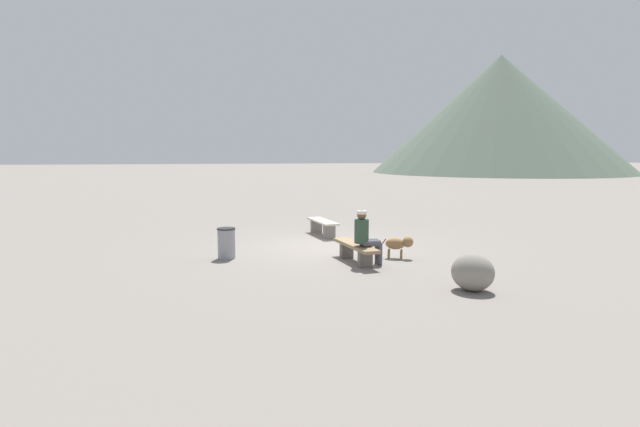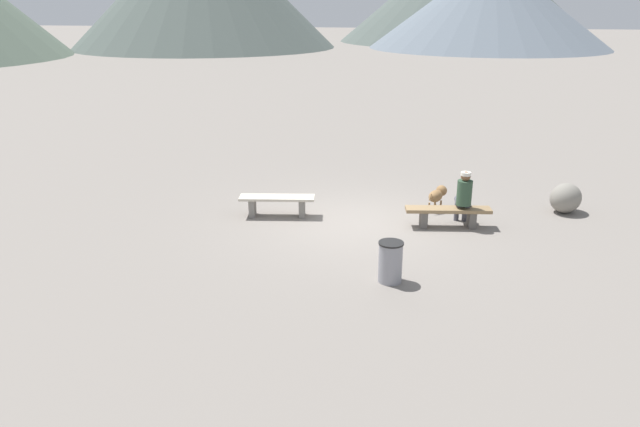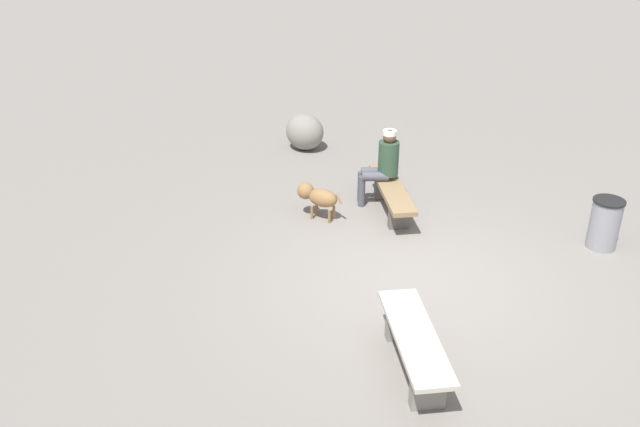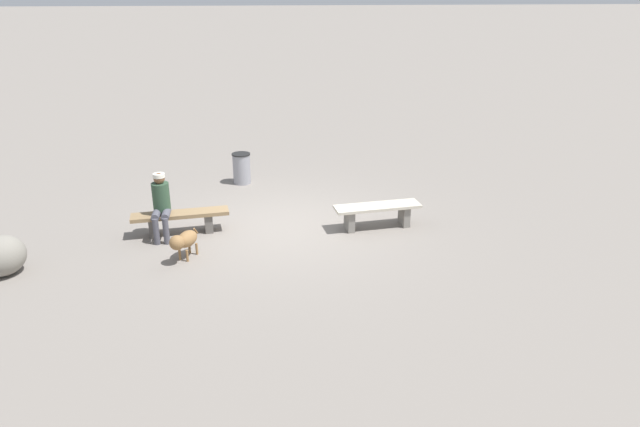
{
  "view_description": "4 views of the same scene",
  "coord_description": "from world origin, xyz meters",
  "px_view_note": "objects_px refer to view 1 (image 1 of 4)",
  "views": [
    {
      "loc": [
        12.78,
        -3.02,
        2.53
      ],
      "look_at": [
        -1.15,
        -0.04,
        0.77
      ],
      "focal_mm": 27.56,
      "sensor_mm": 36.0,
      "label": 1
    },
    {
      "loc": [
        1.34,
        -12.4,
        4.66
      ],
      "look_at": [
        -0.7,
        -0.51,
        0.37
      ],
      "focal_mm": 33.56,
      "sensor_mm": 36.0,
      "label": 2
    },
    {
      "loc": [
        -7.74,
        1.1,
        4.85
      ],
      "look_at": [
        0.73,
        1.22,
        0.6
      ],
      "focal_mm": 38.67,
      "sensor_mm": 36.0,
      "label": 3
    },
    {
      "loc": [
        0.28,
        10.64,
        4.59
      ],
      "look_at": [
        -0.61,
        0.93,
        0.64
      ],
      "focal_mm": 32.58,
      "sensor_mm": 36.0,
      "label": 4
    }
  ],
  "objects_px": {
    "bench_left": "(323,225)",
    "dog": "(399,243)",
    "trash_bin": "(226,243)",
    "seated_person": "(365,234)",
    "boulder": "(473,272)",
    "bench_right": "(356,249)"
  },
  "relations": [
    {
      "from": "bench_left",
      "to": "dog",
      "type": "height_order",
      "value": "dog"
    },
    {
      "from": "bench_left",
      "to": "trash_bin",
      "type": "distance_m",
      "value": 4.06
    },
    {
      "from": "seated_person",
      "to": "boulder",
      "type": "relative_size",
      "value": 1.6
    },
    {
      "from": "trash_bin",
      "to": "bench_right",
      "type": "bearing_deg",
      "value": 69.79
    },
    {
      "from": "trash_bin",
      "to": "boulder",
      "type": "height_order",
      "value": "trash_bin"
    },
    {
      "from": "trash_bin",
      "to": "boulder",
      "type": "distance_m",
      "value": 5.79
    },
    {
      "from": "trash_bin",
      "to": "boulder",
      "type": "bearing_deg",
      "value": 48.98
    },
    {
      "from": "seated_person",
      "to": "dog",
      "type": "bearing_deg",
      "value": 115.35
    },
    {
      "from": "bench_left",
      "to": "boulder",
      "type": "bearing_deg",
      "value": 3.89
    },
    {
      "from": "dog",
      "to": "bench_right",
      "type": "bearing_deg",
      "value": -142.68
    },
    {
      "from": "seated_person",
      "to": "bench_left",
      "type": "bearing_deg",
      "value": 179.24
    },
    {
      "from": "bench_left",
      "to": "seated_person",
      "type": "xyz_separation_m",
      "value": [
        4.14,
        0.08,
        0.39
      ]
    },
    {
      "from": "dog",
      "to": "trash_bin",
      "type": "relative_size",
      "value": 0.95
    },
    {
      "from": "bench_left",
      "to": "trash_bin",
      "type": "height_order",
      "value": "trash_bin"
    },
    {
      "from": "trash_bin",
      "to": "boulder",
      "type": "relative_size",
      "value": 0.94
    },
    {
      "from": "bench_right",
      "to": "dog",
      "type": "height_order",
      "value": "dog"
    },
    {
      "from": "dog",
      "to": "boulder",
      "type": "relative_size",
      "value": 0.9
    },
    {
      "from": "bench_right",
      "to": "seated_person",
      "type": "xyz_separation_m",
      "value": [
        0.31,
        0.13,
        0.4
      ]
    },
    {
      "from": "dog",
      "to": "trash_bin",
      "type": "bearing_deg",
      "value": -165.04
    },
    {
      "from": "dog",
      "to": "seated_person",
      "type": "bearing_deg",
      "value": -125.88
    },
    {
      "from": "bench_right",
      "to": "seated_person",
      "type": "height_order",
      "value": "seated_person"
    },
    {
      "from": "bench_right",
      "to": "seated_person",
      "type": "distance_m",
      "value": 0.53
    }
  ]
}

